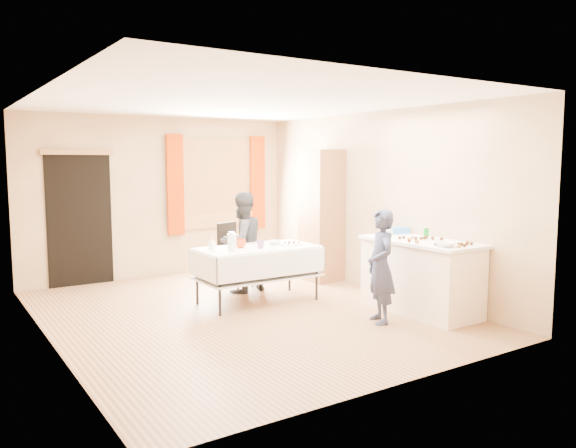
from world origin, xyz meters
TOP-DOWN VIEW (x-y plane):
  - floor at (0.00, 0.00)m, footprint 4.50×5.50m
  - ceiling at (0.00, 0.00)m, footprint 4.50×5.50m
  - wall_back at (0.00, 2.76)m, footprint 4.50×0.02m
  - wall_front at (0.00, -2.76)m, footprint 4.50×0.02m
  - wall_left at (-2.26, 0.00)m, footprint 0.02×5.50m
  - wall_right at (2.26, 0.00)m, footprint 0.02×5.50m
  - window_frame at (1.00, 2.72)m, footprint 1.32×0.06m
  - window_pane at (1.00, 2.71)m, footprint 1.20×0.02m
  - curtain_left at (0.22, 2.67)m, footprint 0.28×0.06m
  - curtain_right at (1.78, 2.67)m, footprint 0.28×0.06m
  - doorway at (-1.30, 2.73)m, footprint 0.95×0.04m
  - door_lintel at (-1.30, 2.70)m, footprint 1.05×0.06m
  - cabinet at (1.99, 1.03)m, footprint 0.50×0.60m
  - counter at (1.89, -1.20)m, footprint 0.74×1.55m
  - party_table at (0.42, 0.33)m, footprint 1.62×0.83m
  - chair at (0.59, 1.29)m, footprint 0.52×0.52m
  - girl at (1.14, -1.28)m, footprint 0.70×0.65m
  - woman at (0.53, 0.97)m, footprint 0.88×0.77m
  - soda_can at (2.11, -1.07)m, footprint 0.08×0.08m
  - mixing_bowl at (1.71, -1.73)m, footprint 0.27×0.27m
  - foam_block at (1.88, -0.59)m, footprint 0.17×0.14m
  - blue_basket at (2.09, -0.55)m, footprint 0.34×0.27m
  - pitcher at (-0.02, 0.22)m, footprint 0.12×0.12m
  - cup_red at (0.20, 0.39)m, footprint 0.21×0.21m
  - cup_rainbow at (0.39, 0.20)m, footprint 0.16×0.16m
  - small_bowl at (0.74, 0.42)m, footprint 0.21×0.21m
  - pastry_tray at (0.89, 0.23)m, footprint 0.31×0.24m
  - bottle at (-0.17, 0.49)m, footprint 0.10×0.10m
  - cake_balls at (1.84, -1.40)m, footprint 0.49×1.08m

SIDE VIEW (x-z plane):
  - floor at x=0.00m, z-range -0.02..0.00m
  - chair at x=0.59m, z-range -0.20..0.78m
  - party_table at x=0.42m, z-range 0.07..0.82m
  - counter at x=1.89m, z-range 0.00..0.91m
  - girl at x=1.14m, z-range 0.00..1.34m
  - woman at x=0.53m, z-range 0.00..1.45m
  - pastry_tray at x=0.89m, z-range 0.75..0.77m
  - small_bowl at x=0.74m, z-range 0.75..0.80m
  - cup_rainbow at x=0.39m, z-range 0.75..0.85m
  - cup_red at x=0.20m, z-range 0.75..0.86m
  - bottle at x=-0.17m, z-range 0.75..0.90m
  - pitcher at x=-0.02m, z-range 0.75..0.97m
  - cake_balls at x=1.84m, z-range 0.91..0.95m
  - mixing_bowl at x=1.71m, z-range 0.91..0.97m
  - foam_block at x=1.88m, z-range 0.91..0.99m
  - blue_basket at x=2.09m, z-range 0.91..0.99m
  - soda_can at x=2.11m, z-range 0.91..1.03m
  - doorway at x=-1.30m, z-range 0.00..2.00m
  - cabinet at x=1.99m, z-range 0.00..2.06m
  - wall_back at x=0.00m, z-range 0.00..2.60m
  - wall_front at x=0.00m, z-range 0.00..2.60m
  - wall_left at x=-2.26m, z-range 0.00..2.60m
  - wall_right at x=2.26m, z-range 0.00..2.60m
  - window_frame at x=1.00m, z-range 0.74..2.26m
  - window_pane at x=1.00m, z-range 0.80..2.20m
  - curtain_left at x=0.22m, z-range 0.67..2.33m
  - curtain_right at x=1.78m, z-range 0.67..2.33m
  - door_lintel at x=-1.30m, z-range 1.98..2.06m
  - ceiling at x=0.00m, z-range 2.60..2.62m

